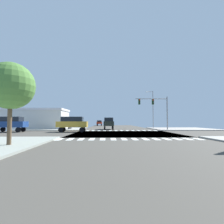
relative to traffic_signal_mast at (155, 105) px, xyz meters
name	(u,v)px	position (x,y,z in m)	size (l,w,h in m)	color
ground	(124,134)	(-6.31, -7.69, -4.53)	(90.00, 90.00, 0.05)	#433F39
sidewalk_corner_ne	(181,129)	(6.69, 4.31, -4.43)	(12.00, 12.00, 0.14)	gray
sidewalk_corner_nw	(54,129)	(-19.31, 4.31, -4.43)	(12.00, 12.00, 0.14)	gray
crosswalk_near	(129,139)	(-6.56, -14.99, -4.50)	(13.50, 2.00, 0.01)	white
crosswalk_far	(119,130)	(-6.56, -0.39, -4.50)	(13.50, 2.00, 0.01)	white
traffic_signal_mast	(155,105)	(0.00, 0.00, 0.00)	(5.89, 0.55, 6.13)	gray
street_lamp	(152,106)	(1.74, 8.53, 0.59)	(1.78, 0.32, 8.58)	gray
bank_building	(32,119)	(-24.44, 5.89, -2.40)	(15.76, 7.51, 4.19)	silver
sidewalk_tree	(11,86)	(-15.10, -19.65, -0.48)	(3.13, 3.13, 5.61)	brown
suv_nearside_1	(11,123)	(-23.39, -4.19, -3.11)	(4.60, 1.96, 2.34)	black
suv_farside_2	(109,122)	(-8.31, 3.35, -3.11)	(1.96, 4.60, 2.34)	black
suv_crossing_3	(72,123)	(-14.00, -4.19, -3.11)	(4.60, 1.96, 2.34)	black
sedan_leading_1	(99,123)	(-11.31, 30.46, -3.39)	(1.80, 4.30, 1.88)	black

